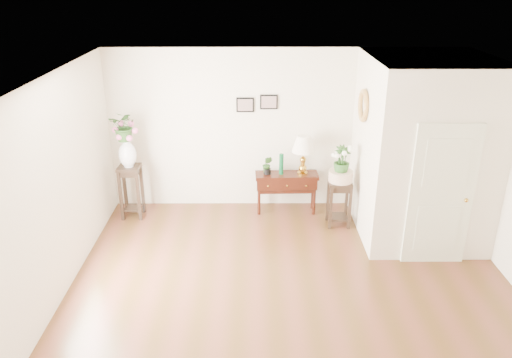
{
  "coord_description": "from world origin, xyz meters",
  "views": [
    {
      "loc": [
        -0.51,
        -5.51,
        3.96
      ],
      "look_at": [
        -0.47,
        1.3,
        1.09
      ],
      "focal_mm": 35.0,
      "sensor_mm": 36.0,
      "label": 1
    }
  ],
  "objects_px": {
    "plant_stand_a": "(132,191)",
    "plant_stand_b": "(339,203)",
    "table_lamp": "(303,155)",
    "console_table": "(286,193)"
  },
  "relations": [
    {
      "from": "console_table",
      "to": "plant_stand_a",
      "type": "distance_m",
      "value": 2.66
    },
    {
      "from": "table_lamp",
      "to": "plant_stand_a",
      "type": "relative_size",
      "value": 0.75
    },
    {
      "from": "plant_stand_a",
      "to": "plant_stand_b",
      "type": "xyz_separation_m",
      "value": [
        3.5,
        -0.33,
        -0.07
      ]
    },
    {
      "from": "console_table",
      "to": "plant_stand_b",
      "type": "distance_m",
      "value": 0.97
    },
    {
      "from": "plant_stand_a",
      "to": "plant_stand_b",
      "type": "relative_size",
      "value": 1.17
    },
    {
      "from": "console_table",
      "to": "table_lamp",
      "type": "height_order",
      "value": "table_lamp"
    },
    {
      "from": "table_lamp",
      "to": "plant_stand_b",
      "type": "xyz_separation_m",
      "value": [
        0.57,
        -0.49,
        -0.67
      ]
    },
    {
      "from": "plant_stand_b",
      "to": "table_lamp",
      "type": "bearing_deg",
      "value": 139.06
    },
    {
      "from": "plant_stand_a",
      "to": "plant_stand_b",
      "type": "distance_m",
      "value": 3.51
    },
    {
      "from": "console_table",
      "to": "table_lamp",
      "type": "xyz_separation_m",
      "value": [
        0.27,
        0.0,
        0.71
      ]
    }
  ]
}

